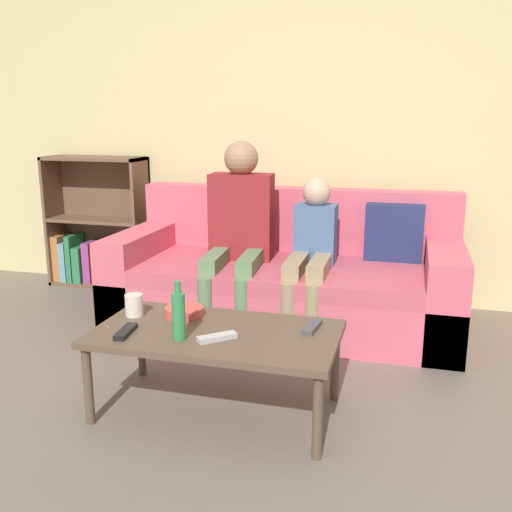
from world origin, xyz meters
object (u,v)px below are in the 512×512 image
at_px(cup_near, 134,305).
at_px(tv_remote_1, 126,332).
at_px(tv_remote_2, 217,337).
at_px(person_adult, 239,221).
at_px(couch, 286,280).
at_px(bookshelf, 99,239).
at_px(snack_bowl, 184,312).
at_px(coffee_table, 216,338).
at_px(person_child, 312,247).
at_px(bottle, 179,315).
at_px(tv_remote_0, 312,327).

xyz_separation_m(cup_near, tv_remote_1, (0.07, -0.22, -0.04)).
bearing_deg(tv_remote_2, person_adult, 150.91).
bearing_deg(couch, bookshelf, 164.74).
xyz_separation_m(tv_remote_1, tv_remote_2, (0.40, 0.04, 0.00)).
xyz_separation_m(bookshelf, cup_near, (1.12, -1.59, 0.07)).
bearing_deg(snack_bowl, couch, 77.16).
bearing_deg(bookshelf, coffee_table, -47.13).
height_order(person_adult, tv_remote_2, person_adult).
relative_size(person_adult, person_child, 1.23).
bearing_deg(couch, person_adult, -163.84).
relative_size(couch, coffee_table, 2.02).
bearing_deg(cup_near, bottle, -34.39).
height_order(couch, snack_bowl, couch).
distance_m(tv_remote_2, snack_bowl, 0.34).
relative_size(couch, cup_near, 21.02).
height_order(coffee_table, cup_near, cup_near).
distance_m(couch, coffee_table, 1.24).
relative_size(person_child, tv_remote_0, 5.36).
bearing_deg(tv_remote_2, bookshelf, -179.92).
xyz_separation_m(tv_remote_0, bottle, (-0.52, -0.26, 0.10)).
relative_size(tv_remote_2, bottle, 0.62).
height_order(couch, bottle, couch).
bearing_deg(snack_bowl, person_child, 65.79).
bearing_deg(tv_remote_2, person_child, 129.12).
xyz_separation_m(coffee_table, person_child, (0.23, 1.10, 0.18)).
bearing_deg(tv_remote_0, bookshelf, 148.38).
bearing_deg(snack_bowl, coffee_table, -33.70).
xyz_separation_m(person_adult, cup_near, (-0.19, -1.07, -0.22)).
bearing_deg(bookshelf, tv_remote_1, -56.70).
relative_size(coffee_table, tv_remote_1, 6.13).
height_order(coffee_table, person_adult, person_adult).
relative_size(cup_near, snack_bowl, 0.57).
distance_m(person_adult, tv_remote_1, 1.32).
xyz_separation_m(tv_remote_0, tv_remote_2, (-0.36, -0.23, 0.00)).
xyz_separation_m(person_child, tv_remote_2, (-0.19, -1.20, -0.13)).
distance_m(couch, bottle, 1.40).
bearing_deg(bottle, bookshelf, 128.50).
xyz_separation_m(tv_remote_2, snack_bowl, (-0.24, 0.23, 0.01)).
relative_size(person_adult, tv_remote_1, 6.60).
height_order(bookshelf, bottle, bookshelf).
relative_size(cup_near, tv_remote_0, 0.59).
distance_m(coffee_table, tv_remote_2, 0.11).
bearing_deg(person_adult, tv_remote_2, -81.73).
height_order(cup_near, snack_bowl, cup_near).
bearing_deg(bookshelf, tv_remote_0, -38.30).
xyz_separation_m(person_child, cup_near, (-0.66, -1.02, -0.09)).
bearing_deg(coffee_table, person_child, 78.31).
distance_m(couch, person_adult, 0.49).
bearing_deg(bottle, tv_remote_0, 26.74).
bearing_deg(couch, tv_remote_1, -106.51).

